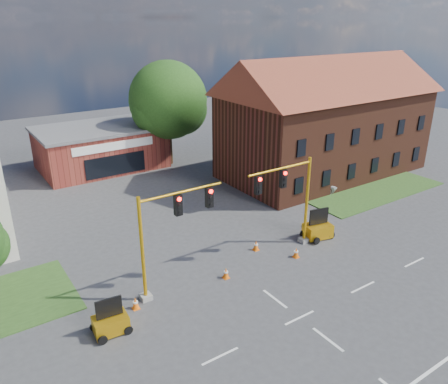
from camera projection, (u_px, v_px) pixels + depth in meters
The scene contains 15 objects.
ground at pixel (300, 318), 22.87m from camera, with size 120.00×120.00×0.00m, color #3D3D3F.
grass_verge_ne at pixel (378, 192), 39.11m from camera, with size 14.00×4.00×0.08m, color #2D4F1D.
lane_markings at pixel (344, 351), 20.56m from camera, with size 60.00×36.00×0.01m, color white, non-canonical shape.
brick_shop at pixel (101, 147), 45.14m from camera, with size 12.40×8.40×4.30m.
townhouse_row at pixel (327, 114), 42.31m from camera, with size 21.00×11.00×11.50m.
tree_large at pixel (171, 102), 44.87m from camera, with size 8.38×7.98×10.78m.
signal_mast_west at pixel (169, 229), 23.77m from camera, with size 5.30×0.60×6.20m.
signal_mast_east at pixel (289, 195), 28.28m from camera, with size 5.30×0.60×6.20m.
trailer_west at pixel (111, 323), 21.59m from camera, with size 1.76×1.25×1.91m.
trailer_east at pixel (318, 229), 30.91m from camera, with size 2.11×1.62×2.16m.
cone_a at pixel (135, 303), 23.46m from camera, with size 0.40×0.40×0.70m.
cone_b at pixel (226, 273), 26.24m from camera, with size 0.40×0.40×0.70m.
cone_c at pixel (296, 253), 28.52m from camera, with size 0.40×0.40×0.70m.
cone_d at pixel (256, 246), 29.40m from camera, with size 0.40×0.40×0.70m.
pickup_white at pixel (309, 185), 39.04m from camera, with size 2.38×5.16×1.43m, color silver.
Camera 1 is at (-13.78, -13.35, 14.64)m, focal length 35.00 mm.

